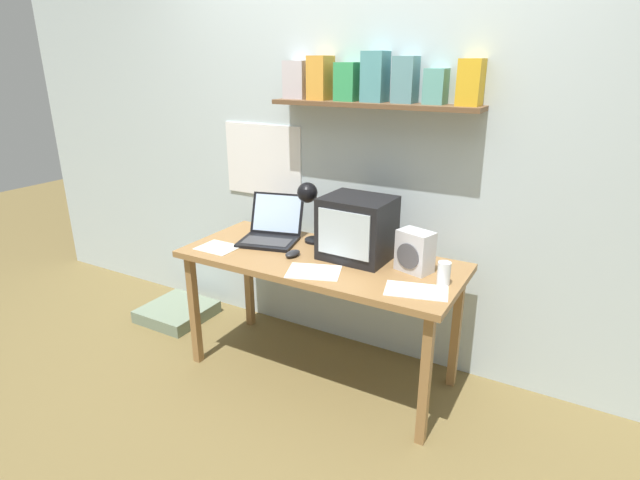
% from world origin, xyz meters
% --- Properties ---
extents(ground_plane, '(12.00, 12.00, 0.00)m').
position_xyz_m(ground_plane, '(0.00, 0.00, 0.00)').
color(ground_plane, brown).
extents(back_wall, '(5.60, 0.24, 2.60)m').
position_xyz_m(back_wall, '(0.00, 0.44, 1.31)').
color(back_wall, silver).
rests_on(back_wall, ground_plane).
extents(corner_desk, '(1.53, 0.65, 0.73)m').
position_xyz_m(corner_desk, '(0.00, 0.00, 0.66)').
color(corner_desk, olive).
rests_on(corner_desk, ground_plane).
extents(crt_monitor, '(0.37, 0.32, 0.33)m').
position_xyz_m(crt_monitor, '(0.17, 0.10, 0.89)').
color(crt_monitor, black).
rests_on(crt_monitor, corner_desk).
extents(laptop, '(0.40, 0.41, 0.25)m').
position_xyz_m(laptop, '(-0.39, 0.12, 0.79)').
color(laptop, black).
rests_on(laptop, corner_desk).
extents(desk_lamp, '(0.13, 0.19, 0.37)m').
position_xyz_m(desk_lamp, '(-0.16, 0.15, 0.99)').
color(desk_lamp, black).
rests_on(desk_lamp, corner_desk).
extents(juice_glass, '(0.06, 0.06, 0.11)m').
position_xyz_m(juice_glass, '(0.68, -0.01, 0.78)').
color(juice_glass, white).
rests_on(juice_glass, corner_desk).
extents(space_heater, '(0.20, 0.16, 0.21)m').
position_xyz_m(space_heater, '(0.50, 0.08, 0.83)').
color(space_heater, silver).
rests_on(space_heater, corner_desk).
extents(computer_mouse, '(0.07, 0.11, 0.03)m').
position_xyz_m(computer_mouse, '(-0.14, -0.06, 0.74)').
color(computer_mouse, '#232326').
rests_on(computer_mouse, corner_desk).
extents(open_notebook, '(0.32, 0.28, 0.00)m').
position_xyz_m(open_notebook, '(0.07, -0.19, 0.73)').
color(open_notebook, white).
rests_on(open_notebook, corner_desk).
extents(loose_paper_near_laptop, '(0.22, 0.18, 0.00)m').
position_xyz_m(loose_paper_near_laptop, '(-0.58, -0.16, 0.73)').
color(loose_paper_near_laptop, silver).
rests_on(loose_paper_near_laptop, corner_desk).
extents(printed_handout, '(0.32, 0.24, 0.00)m').
position_xyz_m(printed_handout, '(0.59, -0.15, 0.73)').
color(printed_handout, white).
rests_on(printed_handout, corner_desk).
extents(floor_cushion, '(0.44, 0.44, 0.09)m').
position_xyz_m(floor_cushion, '(-1.21, 0.08, 0.04)').
color(floor_cushion, gray).
rests_on(floor_cushion, ground_plane).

